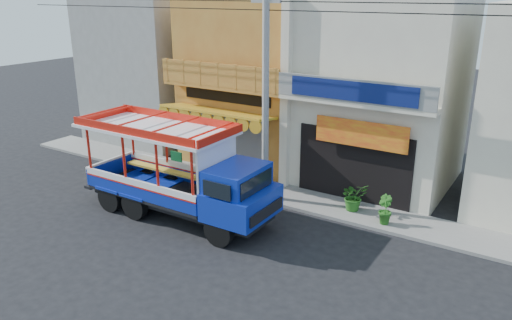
% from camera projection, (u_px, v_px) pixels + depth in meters
% --- Properties ---
extents(ground, '(90.00, 90.00, 0.00)m').
position_uv_depth(ground, '(239.00, 239.00, 16.86)').
color(ground, black).
rests_on(ground, ground).
extents(sidewalk, '(30.00, 2.00, 0.12)m').
position_uv_depth(sidewalk, '(295.00, 198.00, 20.04)').
color(sidewalk, slate).
rests_on(sidewalk, ground).
extents(shophouse_left, '(6.00, 7.50, 8.24)m').
position_uv_depth(shophouse_left, '(263.00, 75.00, 23.93)').
color(shophouse_left, '#B16727').
rests_on(shophouse_left, ground).
extents(shophouse_right, '(6.00, 6.75, 8.24)m').
position_uv_depth(shophouse_right, '(384.00, 87.00, 20.89)').
color(shophouse_right, beige).
rests_on(shophouse_right, ground).
extents(party_pilaster, '(0.35, 0.30, 8.00)m').
position_uv_depth(party_pilaster, '(286.00, 95.00, 19.95)').
color(party_pilaster, beige).
rests_on(party_pilaster, ground).
extents(filler_building_left, '(6.00, 6.00, 7.60)m').
position_uv_depth(filler_building_left, '(155.00, 70.00, 27.60)').
color(filler_building_left, gray).
rests_on(filler_building_left, ground).
extents(utility_pole, '(28.00, 0.26, 9.00)m').
position_uv_depth(utility_pole, '(269.00, 74.00, 18.31)').
color(utility_pole, gray).
rests_on(utility_pole, ground).
extents(songthaew_truck, '(7.64, 2.60, 3.57)m').
position_uv_depth(songthaew_truck, '(189.00, 176.00, 17.69)').
color(songthaew_truck, black).
rests_on(songthaew_truck, ground).
extents(green_sign, '(0.62, 0.30, 0.96)m').
position_uv_depth(green_sign, '(177.00, 163.00, 22.59)').
color(green_sign, black).
rests_on(green_sign, sidewalk).
extents(potted_plant_a, '(1.29, 1.29, 1.08)m').
position_uv_depth(potted_plant_a, '(354.00, 196.00, 18.63)').
color(potted_plant_a, '#245E1B').
rests_on(potted_plant_a, sidewalk).
extents(potted_plant_b, '(0.73, 0.73, 1.03)m').
position_uv_depth(potted_plant_b, '(384.00, 210.00, 17.57)').
color(potted_plant_b, '#245E1B').
rests_on(potted_plant_b, sidewalk).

